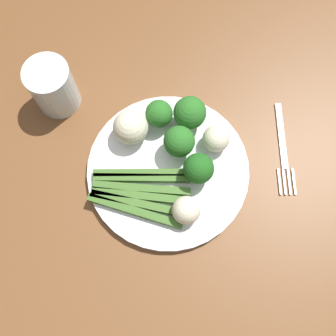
% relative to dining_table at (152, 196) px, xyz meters
% --- Properties ---
extents(ground_plane, '(6.00, 6.00, 0.02)m').
position_rel_dining_table_xyz_m(ground_plane, '(0.00, 0.00, -0.68)').
color(ground_plane, tan).
extents(dining_table, '(1.44, 1.04, 0.76)m').
position_rel_dining_table_xyz_m(dining_table, '(0.00, 0.00, 0.00)').
color(dining_table, brown).
rests_on(dining_table, ground_plane).
extents(plate, '(0.27, 0.27, 0.01)m').
position_rel_dining_table_xyz_m(plate, '(-0.03, -0.02, 0.10)').
color(plate, white).
rests_on(plate, dining_table).
extents(asparagus_bundle, '(0.16, 0.10, 0.01)m').
position_rel_dining_table_xyz_m(asparagus_bundle, '(0.01, 0.02, 0.11)').
color(asparagus_bundle, '#3D6626').
rests_on(asparagus_bundle, plate).
extents(broccoli_right, '(0.05, 0.05, 0.06)m').
position_rel_dining_table_xyz_m(broccoli_right, '(-0.04, -0.06, 0.14)').
color(broccoli_right, '#568E33').
rests_on(broccoli_right, plate).
extents(broccoli_back, '(0.05, 0.05, 0.06)m').
position_rel_dining_table_xyz_m(broccoli_back, '(-0.08, -0.02, 0.14)').
color(broccoli_back, '#4C7F2B').
rests_on(broccoli_back, plate).
extents(broccoli_left, '(0.04, 0.04, 0.05)m').
position_rel_dining_table_xyz_m(broccoli_left, '(-0.01, -0.10, 0.14)').
color(broccoli_left, '#568E33').
rests_on(broccoli_left, plate).
extents(broccoli_front_left, '(0.05, 0.05, 0.07)m').
position_rel_dining_table_xyz_m(broccoli_front_left, '(-0.06, -0.11, 0.15)').
color(broccoli_front_left, '#568E33').
rests_on(broccoli_front_left, plate).
extents(cauliflower_mid, '(0.04, 0.04, 0.04)m').
position_rel_dining_table_xyz_m(cauliflower_mid, '(-0.10, -0.07, 0.13)').
color(cauliflower_mid, beige).
rests_on(cauliflower_mid, plate).
extents(cauliflower_near_center, '(0.06, 0.06, 0.06)m').
position_rel_dining_table_xyz_m(cauliflower_near_center, '(0.04, -0.08, 0.14)').
color(cauliflower_near_center, beige).
rests_on(cauliflower_near_center, plate).
extents(cauliflower_edge, '(0.04, 0.04, 0.04)m').
position_rel_dining_table_xyz_m(cauliflower_edge, '(-0.06, 0.05, 0.13)').
color(cauliflower_edge, beige).
rests_on(cauliflower_edge, plate).
extents(fork, '(0.04, 0.17, 0.00)m').
position_rel_dining_table_xyz_m(fork, '(-0.22, -0.08, 0.09)').
color(fork, silver).
rests_on(fork, dining_table).
extents(water_glass, '(0.07, 0.07, 0.09)m').
position_rel_dining_table_xyz_m(water_glass, '(0.17, -0.13, 0.14)').
color(water_glass, silver).
rests_on(water_glass, dining_table).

